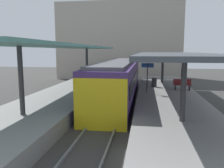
# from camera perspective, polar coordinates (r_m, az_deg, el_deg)

# --- Properties ---
(ground_plane) EXTENTS (80.00, 80.00, 0.00)m
(ground_plane) POSITION_cam_1_polar(r_m,az_deg,el_deg) (15.78, 0.26, -6.80)
(ground_plane) COLOR #383835
(platform_left) EXTENTS (4.40, 28.00, 1.00)m
(platform_left) POSITION_cam_1_polar(r_m,az_deg,el_deg) (16.61, -12.87, -4.47)
(platform_left) COLOR gray
(platform_left) RESTS_ON ground_plane
(platform_right) EXTENTS (4.40, 28.00, 1.00)m
(platform_right) POSITION_cam_1_polar(r_m,az_deg,el_deg) (15.60, 14.28, -5.34)
(platform_right) COLOR gray
(platform_right) RESTS_ON ground_plane
(track_ballast) EXTENTS (3.20, 28.00, 0.20)m
(track_ballast) POSITION_cam_1_polar(r_m,az_deg,el_deg) (15.76, 0.26, -6.45)
(track_ballast) COLOR #423F3D
(track_ballast) RESTS_ON ground_plane
(rail_near_side) EXTENTS (0.08, 28.00, 0.14)m
(rail_near_side) POSITION_cam_1_polar(r_m,az_deg,el_deg) (15.83, -2.33, -5.75)
(rail_near_side) COLOR slate
(rail_near_side) RESTS_ON track_ballast
(rail_far_side) EXTENTS (0.08, 28.00, 0.14)m
(rail_far_side) POSITION_cam_1_polar(r_m,az_deg,el_deg) (15.63, 2.89, -5.94)
(rail_far_side) COLOR slate
(rail_far_side) RESTS_ON track_ballast
(commuter_train) EXTENTS (2.78, 15.08, 3.10)m
(commuter_train) POSITION_cam_1_polar(r_m,az_deg,el_deg) (18.40, 1.59, 0.84)
(commuter_train) COLOR #472D6B
(commuter_train) RESTS_ON track_ballast
(canopy_left) EXTENTS (4.18, 21.00, 3.51)m
(canopy_left) POSITION_cam_1_polar(r_m,az_deg,el_deg) (17.53, -11.61, 9.01)
(canopy_left) COLOR #333335
(canopy_left) RESTS_ON platform_left
(canopy_right) EXTENTS (4.18, 21.00, 2.96)m
(canopy_right) POSITION_cam_1_polar(r_m,az_deg,el_deg) (16.58, 14.20, 7.14)
(canopy_right) COLOR #333335
(canopy_right) RESTS_ON platform_right
(platform_bench) EXTENTS (1.40, 0.41, 0.86)m
(platform_bench) POSITION_cam_1_polar(r_m,az_deg,el_deg) (19.09, 17.11, -0.05)
(platform_bench) COLOR black
(platform_bench) RESTS_ON platform_right
(platform_sign) EXTENTS (0.90, 0.08, 2.21)m
(platform_sign) POSITION_cam_1_polar(r_m,az_deg,el_deg) (17.10, 8.81, 3.20)
(platform_sign) COLOR #262628
(platform_sign) RESTS_ON platform_right
(litter_bin) EXTENTS (0.44, 0.44, 0.80)m
(litter_bin) POSITION_cam_1_polar(r_m,az_deg,el_deg) (20.15, 10.46, 0.42)
(litter_bin) COLOR #2D2D30
(litter_bin) RESTS_ON platform_right
(passenger_near_bench) EXTENTS (0.36, 0.36, 1.77)m
(passenger_near_bench) POSITION_cam_1_polar(r_m,az_deg,el_deg) (20.49, 17.26, 1.78)
(passenger_near_bench) COLOR #386B3D
(passenger_near_bench) RESTS_ON platform_right
(station_building_backdrop) EXTENTS (18.00, 6.00, 11.00)m
(station_building_backdrop) POSITION_cam_1_polar(r_m,az_deg,el_deg) (35.34, 1.90, 10.52)
(station_building_backdrop) COLOR #A89E8E
(station_building_backdrop) RESTS_ON ground_plane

